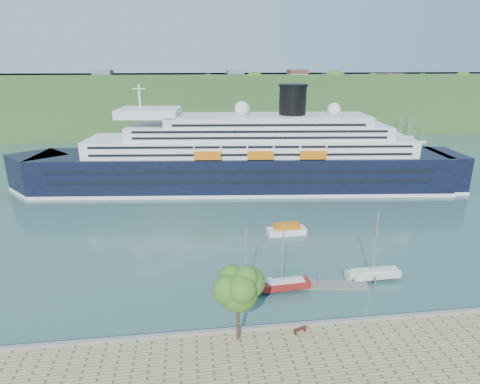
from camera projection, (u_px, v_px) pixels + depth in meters
name	position (u px, v px, depth m)	size (l,w,h in m)	color
ground	(293.00, 332.00, 44.50)	(400.00, 400.00, 0.00)	#335A57
far_hillside	(212.00, 102.00, 177.72)	(400.00, 50.00, 24.00)	#2E5020
quay_coping	(294.00, 325.00, 43.96)	(220.00, 0.50, 0.30)	slate
cruise_ship	(242.00, 138.00, 92.02)	(107.92, 15.71, 24.23)	black
park_bench	(300.00, 329.00, 42.77)	(1.45, 0.59, 0.93)	#442413
promenade_tree	(238.00, 301.00, 40.61)	(5.51, 5.51, 9.13)	#2B621A
floating_pontoon	(304.00, 285.00, 53.75)	(16.90, 2.07, 0.38)	slate
sailboat_white_near	(250.00, 260.00, 51.67)	(6.64, 1.85, 8.58)	silver
sailboat_red	(286.00, 259.00, 51.30)	(7.11, 1.98, 9.19)	maroon
sailboat_white_far	(378.00, 248.00, 53.91)	(7.35, 2.04, 9.49)	silver
tender_launch	(286.00, 229.00, 69.89)	(6.86, 2.35, 1.89)	#D5670C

